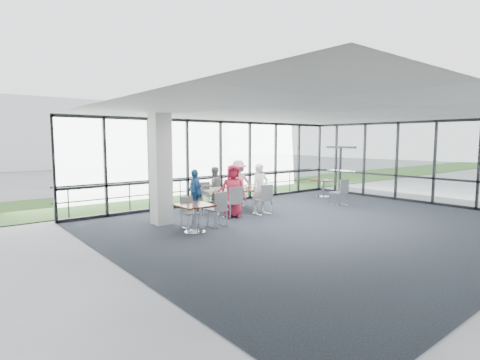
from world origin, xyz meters
TOP-DOWN VIEW (x-y plane):
  - floor at (0.00, 0.00)m, footprint 12.00×10.00m
  - ceiling at (0.00, 0.00)m, footprint 12.00×10.00m
  - wall_left at (-6.00, 0.00)m, footprint 0.10×10.00m
  - curtain_wall_back at (0.00, 5.00)m, footprint 12.00×0.10m
  - curtain_wall_right at (6.00, 0.00)m, footprint 0.10×10.00m
  - exit_door at (6.00, 3.75)m, footprint 0.12×1.60m
  - structural_column at (-3.60, 3.00)m, footprint 0.50×0.50m
  - apron at (0.00, 10.00)m, footprint 80.00×70.00m
  - grass_strip at (0.00, 8.00)m, footprint 80.00×5.00m
  - hangar_main at (4.00, 32.00)m, footprint 24.00×10.00m
  - guard_rail at (0.00, 5.60)m, footprint 12.00×0.06m
  - main_table at (-0.69, 3.24)m, footprint 2.23×1.58m
  - side_table_left at (-3.42, 1.49)m, footprint 0.87×0.87m
  - side_table_right at (4.27, 3.34)m, footprint 1.06×1.06m
  - diner_near_left at (-1.37, 2.46)m, footprint 0.97×0.85m
  - diner_near_right at (-0.32, 2.34)m, footprint 0.66×0.52m
  - diner_far_left at (-0.88, 4.20)m, footprint 0.82×0.63m
  - diner_far_right at (0.01, 3.89)m, footprint 1.22×0.86m
  - diner_end at (-2.09, 3.58)m, footprint 0.59×0.93m
  - chair_main_nl at (-1.55, 2.35)m, footprint 0.57×0.57m
  - chair_main_nr at (-0.37, 2.19)m, footprint 0.53×0.53m
  - chair_main_fl at (-0.99, 4.38)m, footprint 0.54×0.54m
  - chair_main_fr at (0.05, 4.03)m, footprint 0.52×0.52m
  - chair_main_end at (-2.10, 3.55)m, footprint 0.44×0.44m
  - chair_spare_la at (-2.58, 1.65)m, footprint 0.53×0.53m
  - chair_spare_lb at (-3.25, 2.01)m, footprint 0.43×0.43m
  - chair_spare_r at (3.06, 1.65)m, footprint 0.53×0.53m
  - plate_nl at (-1.30, 3.01)m, footprint 0.28×0.28m
  - plate_nr at (-0.23, 2.71)m, footprint 0.27×0.27m
  - plate_fl at (-1.10, 3.76)m, footprint 0.27×0.27m
  - plate_fr at (-0.13, 3.49)m, footprint 0.28×0.28m
  - plate_end at (-1.53, 3.45)m, footprint 0.26×0.26m
  - tumbler_a at (-0.95, 3.04)m, footprint 0.06×0.06m
  - tumbler_b at (-0.40, 2.99)m, footprint 0.08×0.08m
  - tumbler_c at (-0.58, 3.50)m, footprint 0.06×0.06m
  - tumbler_d at (-1.44, 3.26)m, footprint 0.07×0.07m
  - menu_a at (-0.97, 2.86)m, footprint 0.31×0.24m
  - menu_b at (0.08, 2.73)m, footprint 0.35×0.33m
  - menu_c at (-0.41, 3.61)m, footprint 0.37×0.34m
  - condiment_caddy at (-0.56, 3.32)m, footprint 0.10×0.07m
  - ketchup_bottle at (-0.61, 3.25)m, footprint 0.06×0.06m
  - green_bottle at (-0.58, 3.24)m, footprint 0.05×0.05m

SIDE VIEW (x-z plane):
  - apron at x=0.00m, z-range -0.03..-0.01m
  - floor at x=0.00m, z-range -0.02..0.00m
  - grass_strip at x=0.00m, z-range 0.01..0.01m
  - chair_main_end at x=-2.10m, z-range 0.00..0.83m
  - chair_spare_lb at x=-3.25m, z-range 0.00..0.84m
  - chair_main_fr at x=0.05m, z-range 0.00..0.86m
  - chair_main_fl at x=-0.99m, z-range 0.00..0.89m
  - chair_spare_r at x=3.06m, z-range 0.00..0.97m
  - chair_main_nr at x=-0.37m, z-range 0.00..0.98m
  - chair_main_nl at x=-1.55m, z-range 0.00..0.98m
  - chair_spare_la at x=-2.58m, z-range 0.00..0.99m
  - guard_rail at x=0.00m, z-range 0.47..0.53m
  - side_table_right at x=4.27m, z-range 0.26..1.01m
  - side_table_left at x=-3.42m, z-range 0.26..1.01m
  - main_table at x=-0.69m, z-range 0.26..1.01m
  - diner_far_left at x=-0.88m, z-range 0.00..1.49m
  - diner_end at x=-2.09m, z-range 0.00..1.50m
  - menu_a at x=-0.97m, z-range 0.75..0.75m
  - menu_b at x=0.08m, z-range 0.75..0.75m
  - menu_c at x=-0.41m, z-range 0.75..0.75m
  - plate_nl at x=-1.30m, z-range 0.75..0.76m
  - plate_nr at x=-0.23m, z-range 0.75..0.76m
  - plate_fl at x=-1.10m, z-range 0.75..0.76m
  - plate_fr at x=-0.13m, z-range 0.75..0.76m
  - plate_end at x=-1.53m, z-range 0.75..0.76m
  - condiment_caddy at x=-0.56m, z-range 0.75..0.79m
  - tumbler_c at x=-0.58m, z-range 0.75..0.88m
  - tumbler_a at x=-0.95m, z-range 0.75..0.88m
  - tumbler_d at x=-1.44m, z-range 0.75..0.89m
  - tumbler_b at x=-0.40m, z-range 0.75..0.90m
  - diner_near_right at x=-0.32m, z-range 0.00..1.67m
  - diner_near_left at x=-1.37m, z-range 0.00..1.67m
  - ketchup_bottle at x=-0.61m, z-range 0.75..0.93m
  - green_bottle at x=-0.58m, z-range 0.75..0.95m
  - diner_far_right at x=0.01m, z-range 0.00..1.71m
  - exit_door at x=6.00m, z-range 0.00..2.10m
  - wall_left at x=-6.00m, z-range 0.00..3.20m
  - curtain_wall_back at x=0.00m, z-range 0.00..3.20m
  - curtain_wall_right at x=6.00m, z-range 0.00..3.20m
  - structural_column at x=-3.60m, z-range 0.00..3.20m
  - hangar_main at x=4.00m, z-range 0.00..6.00m
  - ceiling at x=0.00m, z-range 3.18..3.22m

